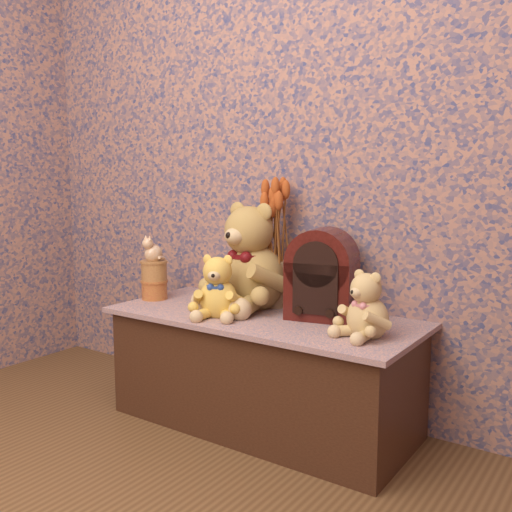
{
  "coord_description": "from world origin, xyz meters",
  "views": [
    {
      "loc": [
        1.24,
        -0.61,
        1.0
      ],
      "look_at": [
        0.0,
        1.18,
        0.69
      ],
      "focal_mm": 40.48,
      "sensor_mm": 36.0,
      "label": 1
    }
  ],
  "objects_px": {
    "teddy_small": "(368,301)",
    "teddy_large": "(252,251)",
    "teddy_medium": "(218,283)",
    "cat_figurine": "(153,248)",
    "biscuit_tin_lower": "(154,290)",
    "ceramic_vase": "(275,284)",
    "cathedral_radio": "(322,273)"
  },
  "relations": [
    {
      "from": "cat_figurine",
      "to": "teddy_medium",
      "type": "bearing_deg",
      "value": 0.49
    },
    {
      "from": "teddy_small",
      "to": "teddy_large",
      "type": "bearing_deg",
      "value": -172.66
    },
    {
      "from": "teddy_small",
      "to": "cat_figurine",
      "type": "distance_m",
      "value": 1.03
    },
    {
      "from": "teddy_medium",
      "to": "teddy_small",
      "type": "distance_m",
      "value": 0.6
    },
    {
      "from": "teddy_large",
      "to": "ceramic_vase",
      "type": "bearing_deg",
      "value": 47.09
    },
    {
      "from": "teddy_medium",
      "to": "cat_figurine",
      "type": "relative_size",
      "value": 2.21
    },
    {
      "from": "teddy_medium",
      "to": "biscuit_tin_lower",
      "type": "height_order",
      "value": "teddy_medium"
    },
    {
      "from": "teddy_large",
      "to": "teddy_medium",
      "type": "height_order",
      "value": "teddy_large"
    },
    {
      "from": "cathedral_radio",
      "to": "biscuit_tin_lower",
      "type": "relative_size",
      "value": 3.08
    },
    {
      "from": "teddy_medium",
      "to": "ceramic_vase",
      "type": "distance_m",
      "value": 0.29
    },
    {
      "from": "cathedral_radio",
      "to": "biscuit_tin_lower",
      "type": "xyz_separation_m",
      "value": [
        -0.77,
        -0.12,
        -0.13
      ]
    },
    {
      "from": "teddy_large",
      "to": "cathedral_radio",
      "type": "xyz_separation_m",
      "value": [
        0.33,
        -0.01,
        -0.06
      ]
    },
    {
      "from": "cathedral_radio",
      "to": "cat_figurine",
      "type": "bearing_deg",
      "value": 176.7
    },
    {
      "from": "ceramic_vase",
      "to": "biscuit_tin_lower",
      "type": "height_order",
      "value": "ceramic_vase"
    },
    {
      "from": "teddy_large",
      "to": "cat_figurine",
      "type": "distance_m",
      "value": 0.46
    },
    {
      "from": "teddy_medium",
      "to": "ceramic_vase",
      "type": "relative_size",
      "value": 1.38
    },
    {
      "from": "teddy_large",
      "to": "cathedral_radio",
      "type": "distance_m",
      "value": 0.34
    },
    {
      "from": "teddy_medium",
      "to": "ceramic_vase",
      "type": "xyz_separation_m",
      "value": [
        0.09,
        0.27,
        -0.04
      ]
    },
    {
      "from": "ceramic_vase",
      "to": "cat_figurine",
      "type": "height_order",
      "value": "cat_figurine"
    },
    {
      "from": "cathedral_radio",
      "to": "teddy_large",
      "type": "bearing_deg",
      "value": 166.51
    },
    {
      "from": "cat_figurine",
      "to": "biscuit_tin_lower",
      "type": "bearing_deg",
      "value": 0.0
    },
    {
      "from": "biscuit_tin_lower",
      "to": "teddy_medium",
      "type": "bearing_deg",
      "value": -11.02
    },
    {
      "from": "cat_figurine",
      "to": "cathedral_radio",
      "type": "bearing_deg",
      "value": 20.36
    },
    {
      "from": "biscuit_tin_lower",
      "to": "teddy_small",
      "type": "bearing_deg",
      "value": -1.18
    },
    {
      "from": "teddy_large",
      "to": "ceramic_vase",
      "type": "relative_size",
      "value": 2.47
    },
    {
      "from": "ceramic_vase",
      "to": "biscuit_tin_lower",
      "type": "relative_size",
      "value": 1.68
    },
    {
      "from": "biscuit_tin_lower",
      "to": "cat_figurine",
      "type": "height_order",
      "value": "cat_figurine"
    },
    {
      "from": "teddy_medium",
      "to": "cat_figurine",
      "type": "distance_m",
      "value": 0.45
    },
    {
      "from": "teddy_medium",
      "to": "cathedral_radio",
      "type": "distance_m",
      "value": 0.4
    },
    {
      "from": "teddy_medium",
      "to": "cat_figurine",
      "type": "bearing_deg",
      "value": 145.16
    },
    {
      "from": "biscuit_tin_lower",
      "to": "teddy_large",
      "type": "bearing_deg",
      "value": 16.19
    },
    {
      "from": "teddy_medium",
      "to": "biscuit_tin_lower",
      "type": "xyz_separation_m",
      "value": [
        -0.43,
        0.08,
        -0.09
      ]
    }
  ]
}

